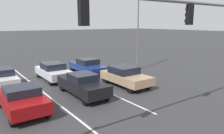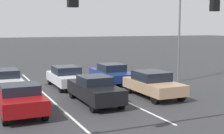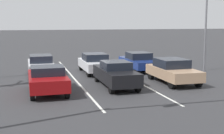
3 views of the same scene
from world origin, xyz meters
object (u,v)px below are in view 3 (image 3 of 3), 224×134
Objects in this scene: car_tan_leftlane_front at (173,70)px; car_silver_midlane_second at (95,63)px; car_maroon_rightlane_front at (48,79)px; street_lamp_left_shoulder at (204,1)px; car_black_midlane_front at (116,74)px; car_white_rightlane_second at (41,65)px; car_navy_leftlane_second at (139,61)px.

car_silver_midlane_second is (3.84, -4.98, -0.03)m from car_tan_leftlane_front.
street_lamp_left_shoulder is at bearing -159.54° from car_maroon_rightlane_front.
car_maroon_rightlane_front is 0.90× the size of car_black_midlane_front.
street_lamp_left_shoulder is at bearing -139.23° from car_tan_leftlane_front.
street_lamp_left_shoulder is at bearing 173.00° from car_white_rightlane_second.
car_black_midlane_front reaches higher than car_tan_leftlane_front.
car_maroon_rightlane_front is at bearing 90.38° from car_white_rightlane_second.
car_black_midlane_front reaches higher than car_maroon_rightlane_front.
car_white_rightlane_second is 0.47× the size of street_lamp_left_shoulder.
car_tan_leftlane_front is 3.74m from car_black_midlane_front.
car_white_rightlane_second is at bearing 1.44° from car_navy_leftlane_second.
car_silver_midlane_second is at bearing -124.20° from car_maroon_rightlane_front.
car_silver_midlane_second is at bearing 7.71° from car_navy_leftlane_second.
car_navy_leftlane_second is at bearing -140.48° from car_maroon_rightlane_front.
car_maroon_rightlane_front is 9.75m from car_navy_leftlane_second.
car_tan_leftlane_front reaches higher than car_silver_midlane_second.
car_black_midlane_front is at bearing 25.74° from street_lamp_left_shoulder.
car_tan_leftlane_front is 0.97× the size of car_white_rightlane_second.
car_black_midlane_front is 0.49× the size of street_lamp_left_shoulder.
car_maroon_rightlane_front is at bearing 5.42° from car_tan_leftlane_front.
car_white_rightlane_second is (4.02, -5.42, -0.03)m from car_black_midlane_front.
car_black_midlane_front is (3.74, 0.14, -0.02)m from car_tan_leftlane_front.
car_navy_leftlane_second is 3.67m from car_silver_midlane_second.
street_lamp_left_shoulder is at bearing -154.26° from car_black_midlane_front.
car_white_rightlane_second is at bearing -53.43° from car_black_midlane_front.
car_silver_midlane_second is at bearing 175.59° from car_white_rightlane_second.
car_silver_midlane_second is at bearing -52.35° from car_tan_leftlane_front.
car_navy_leftlane_second is at bearing -178.56° from car_white_rightlane_second.
street_lamp_left_shoulder reaches higher than car_maroon_rightlane_front.
car_white_rightlane_second reaches higher than car_navy_leftlane_second.
car_black_midlane_front reaches higher than car_navy_leftlane_second.
car_navy_leftlane_second is 0.51× the size of street_lamp_left_shoulder.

